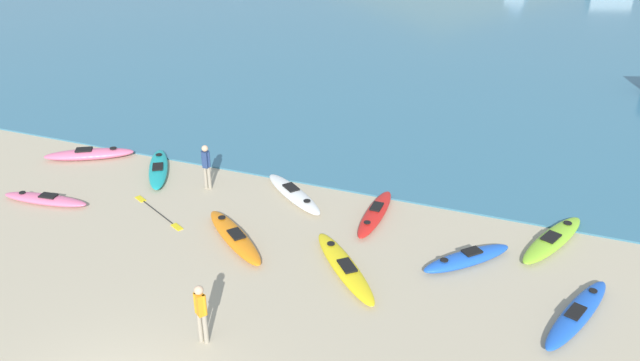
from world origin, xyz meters
The scene contains 13 objects.
kayak_on_sand_0 centered at (5.76, 8.21, 0.17)m, with size 2.37×2.48×0.38m.
kayak_on_sand_1 centered at (-7.44, 6.74, 0.14)m, with size 3.02×0.94×0.31m.
kayak_on_sand_2 centered at (7.90, 10.09, 0.14)m, with size 1.92×3.37×0.33m.
kayak_on_sand_3 centered at (-5.35, 9.97, 0.14)m, with size 2.28×3.10×0.32m.
kayak_on_sand_4 centered at (2.72, 9.68, 0.15)m, with size 0.59×3.06×0.34m.
kayak_on_sand_5 centered at (-0.68, 6.90, 0.16)m, with size 3.02×2.61×0.37m.
kayak_on_sand_6 centered at (2.77, 6.65, 0.14)m, with size 2.86×3.08×0.32m.
kayak_on_sand_7 centered at (-0.15, 9.98, 0.14)m, with size 2.94×2.49×0.33m.
kayak_on_sand_8 centered at (8.61, 6.82, 0.15)m, with size 1.74×3.39×0.34m.
kayak_on_sand_9 centered at (-8.38, 10.00, 0.18)m, with size 3.14×2.22×0.41m.
person_near_foreground centered at (0.68, 2.89, 0.89)m, with size 0.31×0.27×1.55m.
person_near_waterline centered at (-3.08, 9.53, 0.90)m, with size 0.32×0.22×1.58m.
loose_paddle centered at (-3.71, 7.51, 0.01)m, with size 2.55×1.44×0.03m.
Camera 1 is at (7.14, -6.44, 9.75)m, focal length 35.00 mm.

